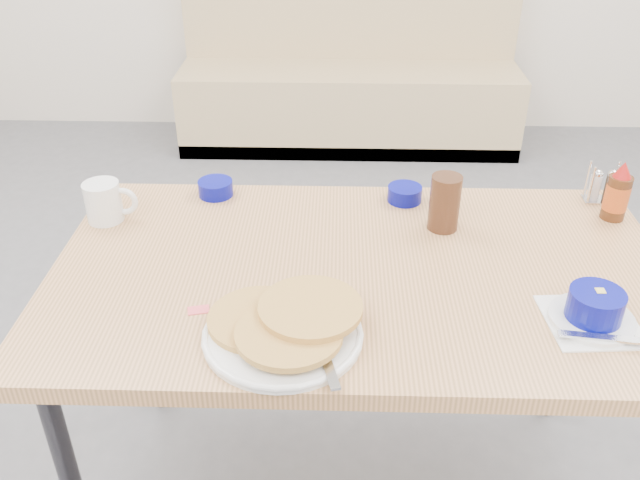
{
  "coord_description": "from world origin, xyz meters",
  "views": [
    {
      "loc": [
        -0.06,
        -1.02,
        1.61
      ],
      "look_at": [
        -0.09,
        0.27,
        0.82
      ],
      "focal_mm": 38.0,
      "sensor_mm": 36.0,
      "label": 1
    }
  ],
  "objects_px": {
    "pancake_plate": "(285,327)",
    "coffee_mug": "(105,201)",
    "butter_bowl": "(405,194)",
    "syrup_bottle": "(617,194)",
    "booth_bench": "(349,81)",
    "dining_table": "(361,290)",
    "grits_setting": "(594,310)",
    "amber_tumbler": "(445,203)",
    "creamer_bowl": "(216,188)",
    "condiment_caddy": "(602,188)"
  },
  "relations": [
    {
      "from": "dining_table",
      "to": "coffee_mug",
      "type": "xyz_separation_m",
      "value": [
        -0.64,
        0.2,
        0.11
      ]
    },
    {
      "from": "booth_bench",
      "to": "syrup_bottle",
      "type": "relative_size",
      "value": 12.25
    },
    {
      "from": "booth_bench",
      "to": "condiment_caddy",
      "type": "bearing_deg",
      "value": -73.74
    },
    {
      "from": "pancake_plate",
      "to": "butter_bowl",
      "type": "relative_size",
      "value": 3.49
    },
    {
      "from": "dining_table",
      "to": "butter_bowl",
      "type": "xyz_separation_m",
      "value": [
        0.12,
        0.32,
        0.08
      ]
    },
    {
      "from": "pancake_plate",
      "to": "butter_bowl",
      "type": "xyz_separation_m",
      "value": [
        0.28,
        0.57,
        -0.0
      ]
    },
    {
      "from": "coffee_mug",
      "to": "butter_bowl",
      "type": "bearing_deg",
      "value": 9.24
    },
    {
      "from": "coffee_mug",
      "to": "syrup_bottle",
      "type": "height_order",
      "value": "syrup_bottle"
    },
    {
      "from": "syrup_bottle",
      "to": "pancake_plate",
      "type": "bearing_deg",
      "value": -148.35
    },
    {
      "from": "syrup_bottle",
      "to": "coffee_mug",
      "type": "bearing_deg",
      "value": -177.91
    },
    {
      "from": "creamer_bowl",
      "to": "condiment_caddy",
      "type": "xyz_separation_m",
      "value": [
        1.02,
        0.0,
        0.02
      ]
    },
    {
      "from": "grits_setting",
      "to": "amber_tumbler",
      "type": "relative_size",
      "value": 1.51
    },
    {
      "from": "grits_setting",
      "to": "creamer_bowl",
      "type": "xyz_separation_m",
      "value": [
        -0.84,
        0.52,
        -0.01
      ]
    },
    {
      "from": "booth_bench",
      "to": "amber_tumbler",
      "type": "height_order",
      "value": "booth_bench"
    },
    {
      "from": "amber_tumbler",
      "to": "booth_bench",
      "type": "bearing_deg",
      "value": 94.95
    },
    {
      "from": "dining_table",
      "to": "amber_tumbler",
      "type": "height_order",
      "value": "amber_tumbler"
    },
    {
      "from": "butter_bowl",
      "to": "amber_tumbler",
      "type": "distance_m",
      "value": 0.17
    },
    {
      "from": "booth_bench",
      "to": "butter_bowl",
      "type": "bearing_deg",
      "value": -86.88
    },
    {
      "from": "booth_bench",
      "to": "coffee_mug",
      "type": "bearing_deg",
      "value": -105.23
    },
    {
      "from": "pancake_plate",
      "to": "condiment_caddy",
      "type": "xyz_separation_m",
      "value": [
        0.8,
        0.58,
        0.01
      ]
    },
    {
      "from": "syrup_bottle",
      "to": "amber_tumbler",
      "type": "bearing_deg",
      "value": -171.84
    },
    {
      "from": "coffee_mug",
      "to": "condiment_caddy",
      "type": "bearing_deg",
      "value": 6.29
    },
    {
      "from": "pancake_plate",
      "to": "creamer_bowl",
      "type": "height_order",
      "value": "pancake_plate"
    },
    {
      "from": "butter_bowl",
      "to": "condiment_caddy",
      "type": "height_order",
      "value": "condiment_caddy"
    },
    {
      "from": "creamer_bowl",
      "to": "syrup_bottle",
      "type": "relative_size",
      "value": 0.6
    },
    {
      "from": "syrup_bottle",
      "to": "butter_bowl",
      "type": "bearing_deg",
      "value": 171.61
    },
    {
      "from": "booth_bench",
      "to": "amber_tumbler",
      "type": "relative_size",
      "value": 13.54
    },
    {
      "from": "coffee_mug",
      "to": "booth_bench",
      "type": "bearing_deg",
      "value": 74.77
    },
    {
      "from": "pancake_plate",
      "to": "coffee_mug",
      "type": "relative_size",
      "value": 2.38
    },
    {
      "from": "butter_bowl",
      "to": "syrup_bottle",
      "type": "distance_m",
      "value": 0.53
    },
    {
      "from": "creamer_bowl",
      "to": "amber_tumbler",
      "type": "xyz_separation_m",
      "value": [
        0.59,
        -0.16,
        0.05
      ]
    },
    {
      "from": "booth_bench",
      "to": "amber_tumbler",
      "type": "bearing_deg",
      "value": -85.05
    },
    {
      "from": "dining_table",
      "to": "butter_bowl",
      "type": "bearing_deg",
      "value": 69.48
    },
    {
      "from": "dining_table",
      "to": "syrup_bottle",
      "type": "bearing_deg",
      "value": 21.02
    },
    {
      "from": "creamer_bowl",
      "to": "butter_bowl",
      "type": "relative_size",
      "value": 1.02
    },
    {
      "from": "booth_bench",
      "to": "pancake_plate",
      "type": "distance_m",
      "value": 2.82
    },
    {
      "from": "creamer_bowl",
      "to": "amber_tumbler",
      "type": "distance_m",
      "value": 0.61
    },
    {
      "from": "dining_table",
      "to": "creamer_bowl",
      "type": "xyz_separation_m",
      "value": [
        -0.38,
        0.34,
        0.08
      ]
    },
    {
      "from": "pancake_plate",
      "to": "butter_bowl",
      "type": "distance_m",
      "value": 0.63
    },
    {
      "from": "booth_bench",
      "to": "creamer_bowl",
      "type": "height_order",
      "value": "booth_bench"
    },
    {
      "from": "amber_tumbler",
      "to": "condiment_caddy",
      "type": "relative_size",
      "value": 1.34
    },
    {
      "from": "pancake_plate",
      "to": "coffee_mug",
      "type": "height_order",
      "value": "coffee_mug"
    },
    {
      "from": "pancake_plate",
      "to": "grits_setting",
      "type": "bearing_deg",
      "value": 5.62
    },
    {
      "from": "pancake_plate",
      "to": "coffee_mug",
      "type": "xyz_separation_m",
      "value": [
        -0.48,
        0.44,
        0.03
      ]
    },
    {
      "from": "butter_bowl",
      "to": "amber_tumbler",
      "type": "height_order",
      "value": "amber_tumbler"
    },
    {
      "from": "dining_table",
      "to": "grits_setting",
      "type": "distance_m",
      "value": 0.5
    },
    {
      "from": "dining_table",
      "to": "creamer_bowl",
      "type": "bearing_deg",
      "value": 138.49
    },
    {
      "from": "coffee_mug",
      "to": "butter_bowl",
      "type": "xyz_separation_m",
      "value": [
        0.76,
        0.12,
        -0.03
      ]
    },
    {
      "from": "amber_tumbler",
      "to": "dining_table",
      "type": "bearing_deg",
      "value": -137.98
    },
    {
      "from": "coffee_mug",
      "to": "syrup_bottle",
      "type": "distance_m",
      "value": 1.28
    }
  ]
}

